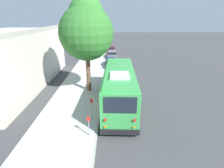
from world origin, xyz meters
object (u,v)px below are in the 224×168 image
(parked_sedan_maroon, at_px, (111,49))
(sign_post_near, at_px, (89,126))
(street_tree, at_px, (86,29))
(parked_sedan_gray, at_px, (112,55))
(parked_sedan_navy, at_px, (111,63))
(shuttle_bus, at_px, (119,85))
(sign_post_far, at_px, (92,109))

(parked_sedan_maroon, bearing_deg, sign_post_near, 178.47)
(parked_sedan_maroon, height_order, street_tree, street_tree)
(sign_post_near, bearing_deg, parked_sedan_gray, -3.90)
(parked_sedan_navy, distance_m, parked_sedan_maroon, 11.77)
(shuttle_bus, distance_m, street_tree, 5.95)
(street_tree, xyz_separation_m, sign_post_near, (-7.39, -0.85, -5.24))
(shuttle_bus, relative_size, sign_post_near, 7.21)
(parked_sedan_gray, height_order, sign_post_far, sign_post_far)
(parked_sedan_maroon, distance_m, sign_post_far, 27.05)
(parked_sedan_navy, height_order, sign_post_far, sign_post_far)
(street_tree, distance_m, sign_post_far, 7.60)
(parked_sedan_maroon, relative_size, sign_post_far, 2.55)
(parked_sedan_navy, distance_m, sign_post_near, 17.13)
(parked_sedan_gray, xyz_separation_m, sign_post_near, (-23.12, 1.58, 0.24))
(shuttle_bus, xyz_separation_m, parked_sedan_gray, (18.53, 0.48, -1.12))
(sign_post_far, bearing_deg, parked_sedan_navy, -5.25)
(sign_post_far, bearing_deg, street_tree, 8.68)
(parked_sedan_gray, distance_m, sign_post_far, 21.37)
(shuttle_bus, bearing_deg, sign_post_far, 145.32)
(parked_sedan_navy, distance_m, street_tree, 11.35)
(shuttle_bus, relative_size, sign_post_far, 5.88)
(street_tree, bearing_deg, sign_post_far, -171.32)
(parked_sedan_maroon, relative_size, street_tree, 0.47)
(shuttle_bus, bearing_deg, parked_sedan_gray, 3.41)
(parked_sedan_gray, bearing_deg, sign_post_far, 174.99)
(parked_sedan_navy, bearing_deg, sign_post_near, 174.70)
(parked_sedan_navy, bearing_deg, sign_post_far, 174.15)
(parked_sedan_gray, relative_size, sign_post_far, 2.89)
(parked_sedan_navy, distance_m, sign_post_far, 15.32)
(parked_sedan_navy, relative_size, sign_post_far, 2.75)
(parked_sedan_maroon, relative_size, sign_post_near, 3.13)
(shuttle_bus, height_order, sign_post_far, shuttle_bus)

